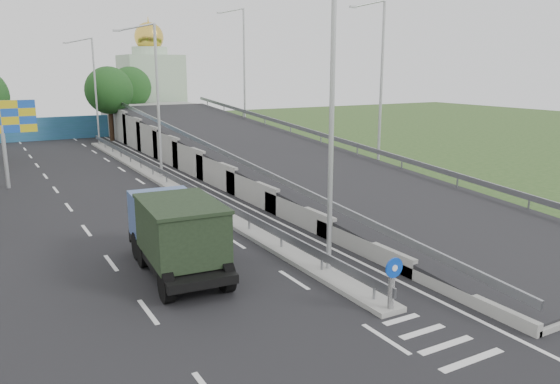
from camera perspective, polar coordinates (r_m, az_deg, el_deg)
ground at (r=16.24m, az=16.68°, el=-15.04°), size 160.00×160.00×0.00m
road_surface at (r=31.57m, az=-14.65°, el=-1.21°), size 26.00×90.00×0.04m
median at (r=36.11m, az=-11.74°, el=0.85°), size 1.00×44.00×0.20m
overpass_ramp at (r=38.71m, az=-1.22°, el=4.40°), size 10.00×50.00×3.50m
median_guardrail at (r=35.98m, az=-11.79°, el=1.86°), size 0.09×44.00×0.71m
sign_bollard at (r=17.21m, az=11.64°, el=-9.31°), size 0.64×0.23×1.67m
lamp_post_near at (r=19.12m, az=4.95°, el=7.88°), size 2.74×0.18×10.08m
lamp_post_mid at (r=37.33m, az=-12.95°, el=10.02°), size 2.74×0.18×10.08m
lamp_post_far at (r=56.76m, az=-18.94°, el=10.53°), size 2.74×0.18×10.08m
blue_wall at (r=62.37m, az=-23.41°, el=6.07°), size 30.00×0.50×2.40m
church at (r=72.73m, az=-13.29°, el=10.85°), size 7.00×7.00×13.80m
billboard at (r=37.88m, az=-27.11°, el=6.52°), size 4.00×0.24×5.50m
tree_median_far at (r=59.12m, az=-17.45°, el=10.09°), size 4.80×4.80×7.60m
tree_ramp_far at (r=66.85m, az=-15.37°, el=10.47°), size 4.80×4.80×7.60m
dump_truck at (r=20.49m, az=-10.85°, el=-4.00°), size 2.88×6.67×2.87m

